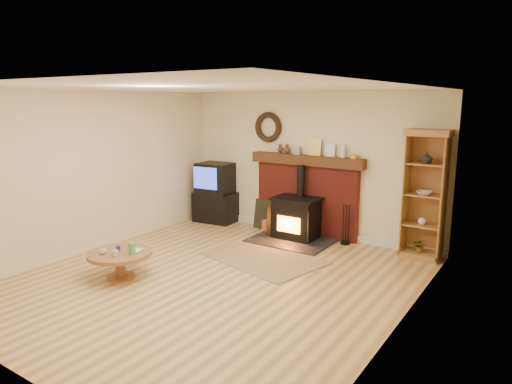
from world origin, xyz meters
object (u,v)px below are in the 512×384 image
Objects in this scene: tv_unit at (216,194)px; wood_stove at (295,219)px; curio_cabinet at (425,195)px; coffee_table at (120,257)px.

wood_stove is at bearing -5.60° from tv_unit.
curio_cabinet reaches higher than coffee_table.
tv_unit reaches higher than coffee_table.
curio_cabinet reaches higher than tv_unit.
curio_cabinet reaches higher than wood_stove.
tv_unit is 4.11m from curio_cabinet.
tv_unit is at bearing 104.55° from coffee_table.
curio_cabinet is at bearing 44.78° from coffee_table.
curio_cabinet is (2.12, 0.28, 0.64)m from wood_stove.
wood_stove is 2.23m from curio_cabinet.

